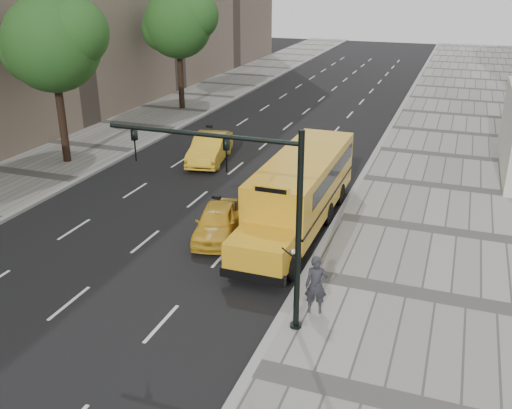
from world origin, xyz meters
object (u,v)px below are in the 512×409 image
(tree_b, at_px, (53,43))
(tree_c, at_px, (179,23))
(school_bus, at_px, (301,186))
(taxi_near, at_px, (217,222))
(taxi_far, at_px, (210,148))
(pedestrian, at_px, (316,285))
(traffic_signal, at_px, (253,203))

(tree_b, bearing_deg, tree_c, 90.00)
(tree_b, bearing_deg, school_bus, -13.32)
(tree_c, relative_size, taxi_near, 2.28)
(taxi_far, bearing_deg, school_bus, -52.65)
(tree_c, height_order, taxi_near, tree_c)
(tree_c, distance_m, pedestrian, 30.93)
(taxi_near, bearing_deg, tree_c, 107.12)
(taxi_near, distance_m, taxi_far, 10.21)
(tree_b, distance_m, pedestrian, 21.00)
(school_bus, xyz_separation_m, pedestrian, (2.45, -6.87, -0.64))
(tree_b, relative_size, taxi_far, 1.88)
(tree_b, xyz_separation_m, traffic_signal, (15.59, -11.43, -2.68))
(pedestrian, xyz_separation_m, traffic_signal, (-1.75, -1.03, 2.97))
(tree_c, relative_size, pedestrian, 4.73)
(tree_c, distance_m, school_bus, 23.97)
(taxi_far, distance_m, pedestrian, 16.69)
(tree_c, xyz_separation_m, school_bus, (14.90, -18.13, -4.89))
(taxi_near, relative_size, pedestrian, 2.08)
(school_bus, distance_m, pedestrian, 7.32)
(school_bus, height_order, taxi_near, school_bus)
(taxi_near, xyz_separation_m, taxi_far, (-4.47, 9.18, 0.13))
(tree_c, height_order, traffic_signal, tree_c)
(tree_b, xyz_separation_m, school_bus, (14.90, -3.53, -5.01))
(pedestrian, bearing_deg, taxi_near, 125.72)
(taxi_far, xyz_separation_m, pedestrian, (9.80, -13.51, 0.31))
(traffic_signal, bearing_deg, tree_c, 120.92)
(tree_c, distance_m, traffic_signal, 30.45)
(school_bus, relative_size, taxi_far, 2.34)
(taxi_near, relative_size, taxi_far, 0.82)
(tree_c, height_order, school_bus, tree_c)
(tree_b, xyz_separation_m, tree_c, (-0.00, 14.61, -0.12))
(tree_b, height_order, taxi_far, tree_b)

